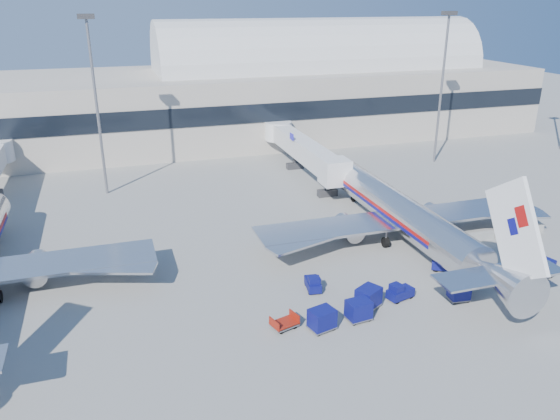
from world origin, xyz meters
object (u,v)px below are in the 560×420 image
object	(u,v)px
tug_left	(313,283)
cart_open_red	(285,324)
barrier_far	(531,229)
tug_right	(445,263)
tug_lead	(399,292)
cart_solo_near	(459,292)
cart_train_a	(368,297)
mast_east	(444,66)
cart_train_c	(322,319)
barrier_near	(481,236)
cart_solo_far	(542,268)
airliner_main	(405,215)
cart_train_b	(359,310)
jetbridge_near	(300,147)
mast_west	(94,81)
barrier_mid	(506,232)

from	to	relation	value
tug_left	cart_open_red	bearing A→B (deg)	147.64
barrier_far	tug_right	xyz separation A→B (m)	(-14.30, -4.88, 0.32)
tug_left	tug_lead	bearing A→B (deg)	-111.00
cart_solo_near	cart_open_red	world-z (taller)	cart_solo_near
cart_train_a	mast_east	bearing A→B (deg)	21.20
cart_train_c	cart_open_red	xyz separation A→B (m)	(-2.73, 1.06, -0.56)
cart_train_c	barrier_near	bearing A→B (deg)	10.55
barrier_far	cart_solo_far	size ratio (longest dim) A/B	1.30
barrier_near	tug_right	size ratio (longest dim) A/B	1.04
mast_east	barrier_far	distance (m)	31.92
barrier_near	cart_solo_far	world-z (taller)	cart_solo_far
airliner_main	mast_east	world-z (taller)	mast_east
mast_east	cart_train_b	xyz separation A→B (m)	(-31.27, -38.25, -13.87)
tug_lead	cart_solo_far	world-z (taller)	cart_solo_far
jetbridge_near	tug_lead	xyz separation A→B (m)	(-4.09, -37.15, -3.23)
barrier_far	tug_left	xyz separation A→B (m)	(-27.65, -4.64, 0.23)
tug_lead	cart_open_red	size ratio (longest dim) A/B	1.09
mast_east	cart_solo_far	bearing A→B (deg)	-107.89
airliner_main	mast_west	xyz separation A→B (m)	(-30.00, 25.49, 11.87)
airliner_main	cart_train_a	xyz separation A→B (m)	(-9.69, -11.31, -1.95)
tug_lead	cart_solo_near	bearing A→B (deg)	-35.14
jetbridge_near	barrier_far	xyz separation A→B (m)	(17.00, -28.81, -3.48)
barrier_far	cart_train_a	bearing A→B (deg)	-160.08
jetbridge_near	mast_east	world-z (taller)	mast_east
barrier_near	jetbridge_near	bearing A→B (deg)	109.85
mast_west	cart_solo_far	bearing A→B (deg)	-43.99
cart_train_a	barrier_near	bearing A→B (deg)	-3.45
tug_left	barrier_far	bearing A→B (deg)	-72.03
mast_east	barrier_far	world-z (taller)	mast_east
tug_right	cart_solo_far	distance (m)	8.75
barrier_mid	tug_lead	bearing A→B (deg)	-154.87
cart_train_c	tug_left	bearing A→B (deg)	60.89
jetbridge_near	tug_left	distance (m)	35.25
barrier_near	tug_left	world-z (taller)	tug_left
mast_west	barrier_mid	world-z (taller)	mast_west
barrier_far	tug_right	world-z (taller)	tug_right
barrier_near	cart_open_red	distance (m)	27.08
barrier_near	barrier_far	world-z (taller)	same
tug_right	mast_west	bearing A→B (deg)	166.33
mast_west	cart_train_a	xyz separation A→B (m)	(20.31, -36.80, -13.81)
tug_left	cart_solo_near	world-z (taller)	cart_solo_near
tug_right	cart_open_red	world-z (taller)	tug_right
cart_solo_near	cart_train_a	bearing A→B (deg)	177.01
tug_lead	cart_open_red	world-z (taller)	tug_lead
airliner_main	cart_train_c	distance (m)	19.75
cart_solo_near	cart_solo_far	distance (m)	9.92
tug_lead	cart_solo_far	bearing A→B (deg)	-17.07
jetbridge_near	cart_solo_far	distance (m)	39.17
cart_train_a	tug_lead	bearing A→B (deg)	-21.77
cart_solo_near	cart_solo_far	xyz separation A→B (m)	(9.84, 1.27, 0.12)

